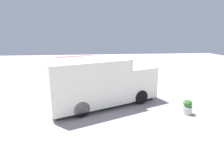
% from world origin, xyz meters
% --- Properties ---
extents(ground_plane, '(40.00, 40.00, 0.00)m').
position_xyz_m(ground_plane, '(0.00, 0.00, 0.00)').
color(ground_plane, '#B09F9F').
extents(food_truck, '(5.86, 4.01, 2.35)m').
position_xyz_m(food_truck, '(0.86, 1.35, 1.12)').
color(food_truck, white).
rests_on(food_truck, ground_plane).
extents(person_customer, '(0.73, 0.72, 0.81)m').
position_xyz_m(person_customer, '(-0.51, -2.52, 0.30)').
color(person_customer, black).
rests_on(person_customer, ground_plane).
extents(planter_flowering_near, '(0.43, 0.43, 0.66)m').
position_xyz_m(planter_flowering_near, '(-3.00, 3.01, 0.33)').
color(planter_flowering_near, beige).
rests_on(planter_flowering_near, ground_plane).
extents(planter_flowering_far, '(0.62, 0.62, 0.75)m').
position_xyz_m(planter_flowering_far, '(4.34, -4.54, 0.36)').
color(planter_flowering_far, '#A09580').
rests_on(planter_flowering_far, ground_plane).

